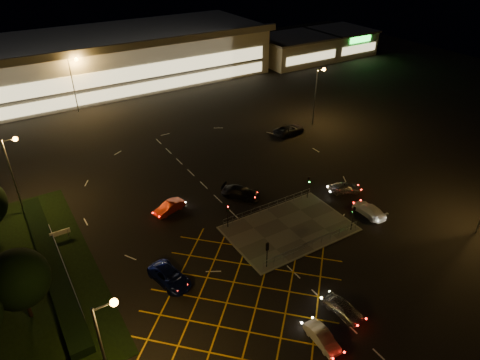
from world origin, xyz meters
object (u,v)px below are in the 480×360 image
signal_se (353,214)px  signal_nw (228,211)px  car_near_silver (343,308)px  car_right_silver (344,188)px  car_queue_white (322,337)px  car_east_grey (289,130)px  car_far_dkgrey (241,192)px  car_left_blue (170,277)px  signal_ne (309,183)px  car_circ_red (169,207)px  signal_sw (267,250)px  car_approach_white (369,210)px

signal_se → signal_nw: 14.41m
car_near_silver → car_right_silver: (14.58, 15.20, 0.05)m
signal_se → car_queue_white: signal_se is taller
car_east_grey → car_far_dkgrey: bearing=120.7°
car_left_blue → car_far_dkgrey: bearing=22.0°
signal_nw → car_near_silver: size_ratio=0.79×
car_queue_white → car_far_dkgrey: size_ratio=0.74×
signal_ne → car_right_silver: size_ratio=0.73×
car_near_silver → car_right_silver: bearing=39.1°
car_queue_white → car_circ_red: size_ratio=0.91×
signal_se → car_left_blue: size_ratio=0.61×
car_far_dkgrey → car_east_grey: 21.21m
signal_nw → car_far_dkgrey: size_ratio=0.62×
signal_sw → car_approach_white: (16.13, 1.19, -1.69)m
car_queue_white → car_far_dkgrey: 23.72m
signal_se → car_circ_red: signal_se is taller
signal_ne → car_left_blue: 21.96m
signal_ne → car_east_grey: bearing=59.5°
car_near_silver → car_east_grey: (19.58, 33.75, 0.10)m
car_queue_white → car_near_silver: bearing=22.9°
car_queue_white → car_right_silver: bearing=44.2°
signal_sw → car_left_blue: 10.12m
signal_se → car_near_silver: signal_se is taller
car_right_silver → car_circ_red: car_right_silver is taller
car_right_silver → car_near_silver: bearing=163.0°
car_circ_red → car_approach_white: 24.63m
car_near_silver → car_queue_white: (-3.76, -1.44, -0.06)m
car_approach_white → signal_nw: bearing=-20.9°
signal_nw → car_queue_white: (-1.26, -18.10, -1.75)m
car_far_dkgrey → car_approach_white: size_ratio=1.08×
signal_se → car_east_grey: size_ratio=0.56×
car_circ_red → signal_se: bearing=31.4°
signal_ne → car_right_silver: 5.53m
signal_se → car_approach_white: signal_se is taller
car_left_blue → car_east_grey: bearing=22.9°
car_circ_red → car_far_dkgrey: bearing=62.1°
signal_sw → car_right_silver: 18.36m
signal_se → car_left_blue: signal_se is taller
signal_sw → signal_nw: (0.00, 7.99, 0.00)m
car_left_blue → car_right_silver: 26.68m
car_approach_white → car_queue_white: bearing=35.0°
car_far_dkgrey → car_approach_white: bearing=-86.3°
car_near_silver → car_circ_red: (-7.04, 23.27, -0.00)m
car_queue_white → car_left_blue: car_left_blue is taller
car_far_dkgrey → car_east_grey: bearing=-5.4°
signal_sw → signal_se: (12.00, 0.00, 0.00)m
car_left_blue → car_east_grey: size_ratio=0.92×
car_left_blue → car_east_grey: 38.25m
signal_sw → car_left_blue: (-9.41, 3.36, -1.65)m
car_right_silver → car_left_blue: bearing=123.6°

